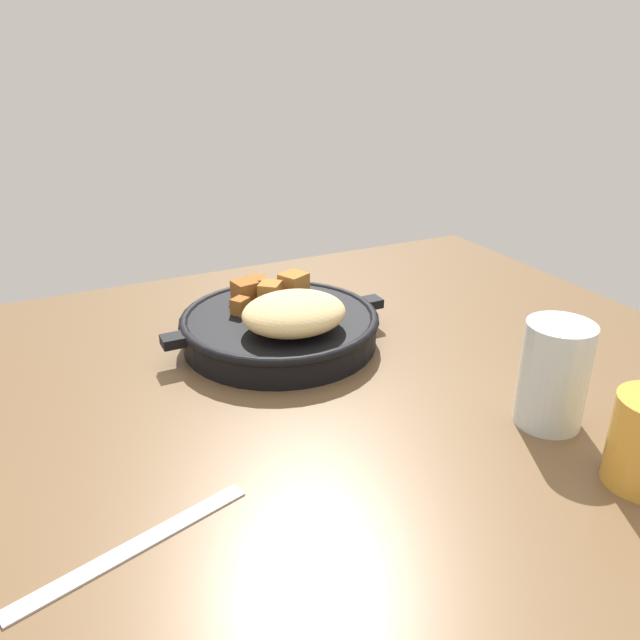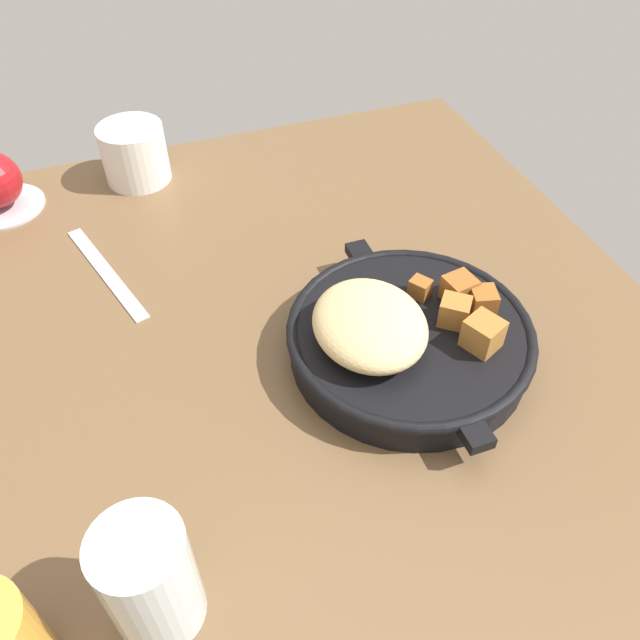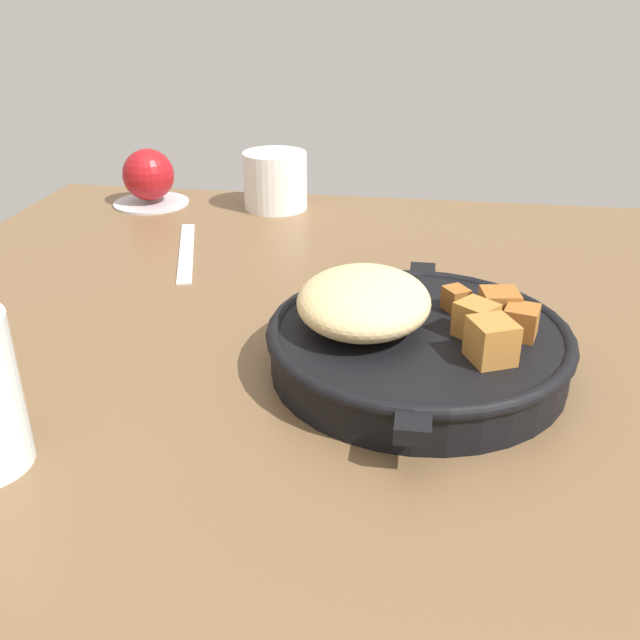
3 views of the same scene
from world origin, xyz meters
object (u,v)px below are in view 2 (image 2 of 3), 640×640
object	(u,v)px
water_glass_tall	(149,580)
cast_iron_skillet	(405,335)
butter_knife	(106,272)
ceramic_mug_white	(134,154)

from	to	relation	value
water_glass_tall	cast_iron_skillet	bearing A→B (deg)	-58.31
cast_iron_skillet	butter_knife	world-z (taller)	cast_iron_skillet
butter_knife	ceramic_mug_white	size ratio (longest dim) A/B	2.26
butter_knife	water_glass_tall	world-z (taller)	water_glass_tall
water_glass_tall	ceramic_mug_white	xyz separation A→B (cm)	(58.94, -7.43, -1.50)
butter_knife	ceramic_mug_white	distance (cm)	20.13
ceramic_mug_white	butter_knife	bearing A→B (deg)	159.95
water_glass_tall	ceramic_mug_white	bearing A→B (deg)	-7.18
cast_iron_skillet	butter_knife	size ratio (longest dim) A/B	1.49
cast_iron_skillet	butter_knife	bearing A→B (deg)	48.99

